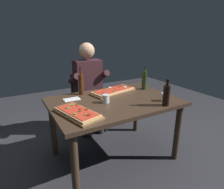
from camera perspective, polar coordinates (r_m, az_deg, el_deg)
ground_plane at (r=2.47m, az=0.60°, el=-18.00°), size 6.40×6.40×0.00m
dining_table at (r=2.15m, az=0.66°, el=-4.03°), size 1.40×0.96×0.74m
pizza_rectangular_front at (r=2.38m, az=0.42°, el=1.09°), size 0.63×0.37×0.05m
pizza_rectangular_left at (r=1.77m, az=-10.43°, el=-5.47°), size 0.36×0.55×0.05m
wine_bottle_dark at (r=2.53m, az=9.72°, el=4.38°), size 0.06×0.06×0.30m
oil_bottle_amber at (r=2.00m, az=16.09°, el=-0.11°), size 0.07×0.07×0.28m
vinegar_bottle_green at (r=2.31m, az=-9.32°, el=3.16°), size 0.06×0.06×0.33m
tumbler_near_camera at (r=2.16m, az=15.56°, el=-0.88°), size 0.07×0.07×0.09m
tumbler_far_side at (r=2.03m, az=-1.91°, el=-1.41°), size 0.08×0.08×0.09m
napkin_cutlery_set at (r=2.17m, az=-12.08°, el=-1.42°), size 0.18×0.11×0.01m
diner_chair at (r=2.94m, az=-7.61°, el=-1.31°), size 0.44×0.44×0.87m
seated_diner at (r=2.75m, az=-6.89°, el=2.98°), size 0.53×0.41×1.33m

